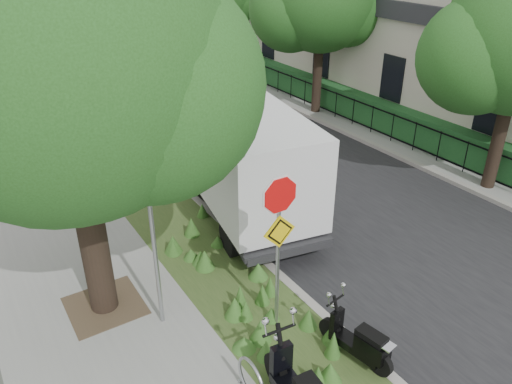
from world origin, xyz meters
The scene contains 17 objects.
ground centered at (0.00, 0.00, 0.00)m, with size 120.00×120.00×0.00m, color #4C5147.
sidewalk_near centered at (-4.25, 10.00, 0.06)m, with size 3.50×60.00×0.12m, color gray.
verge centered at (-1.50, 10.00, 0.06)m, with size 2.00×60.00×0.12m, color #344E21.
kerb_near centered at (-0.50, 10.00, 0.07)m, with size 0.20×60.00×0.13m, color #9E9991.
road centered at (3.00, 10.00, 0.01)m, with size 7.00×60.00×0.01m, color black.
kerb_far centered at (6.50, 10.00, 0.07)m, with size 0.20×60.00×0.13m, color #9E9991.
footpath_far centered at (8.20, 10.00, 0.06)m, with size 3.20×60.00×0.12m, color gray.
street_tree_main centered at (-4.08, 2.86, 4.80)m, with size 6.21×5.54×7.66m.
bare_post centered at (-3.20, 1.80, 2.12)m, with size 0.08×0.08×4.00m.
bike_hoop centered at (-2.70, -0.60, 0.50)m, with size 0.06×0.78×0.77m.
sign_assembly centered at (-1.40, 0.58, 2.33)m, with size 0.94×0.08×3.22m.
fence_far centered at (7.20, 10.00, 0.67)m, with size 0.04×24.00×1.00m.
hedge_far centered at (7.90, 10.00, 0.67)m, with size 1.00×24.00×1.10m, color #17431E.
far_tree_b centered at (6.94, 10.05, 4.37)m, with size 4.83×4.31×6.56m.
scooter_near centered at (-0.70, -0.98, 0.47)m, with size 0.49×1.52×0.73m.
box_truck centered at (0.29, 4.44, 1.61)m, with size 3.05×5.74×2.47m.
utility_cabinet centered at (-2.80, 7.37, 0.75)m, with size 1.00×0.69×1.31m.
Camera 1 is at (-5.59, -5.28, 6.73)m, focal length 35.00 mm.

